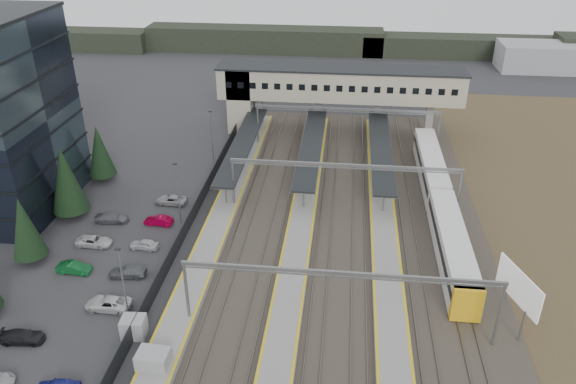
# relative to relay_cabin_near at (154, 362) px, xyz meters

# --- Properties ---
(ground) EXTENTS (220.00, 220.00, 0.00)m
(ground) POSITION_rel_relay_cabin_near_xyz_m (3.33, 14.39, -1.12)
(ground) COLOR #2B2B2D
(ground) RESTS_ON ground
(conifer_row) EXTENTS (4.42, 49.82, 9.50)m
(conifer_row) POSITION_rel_relay_cabin_near_xyz_m (-18.67, 10.52, 3.71)
(conifer_row) COLOR black
(conifer_row) RESTS_ON ground
(car_park) EXTENTS (10.49, 44.53, 1.28)m
(car_park) POSITION_rel_relay_cabin_near_xyz_m (-9.75, 6.69, -0.53)
(car_park) COLOR #B0B1B5
(car_park) RESTS_ON ground
(lampposts) EXTENTS (0.50, 53.25, 8.07)m
(lampposts) POSITION_rel_relay_cabin_near_xyz_m (-4.67, 15.64, 3.21)
(lampposts) COLOR gray
(lampposts) RESTS_ON ground
(fence) EXTENTS (0.08, 90.00, 2.00)m
(fence) POSITION_rel_relay_cabin_near_xyz_m (-3.17, 19.39, -0.12)
(fence) COLOR #26282B
(fence) RESTS_ON ground
(relay_cabin_near) EXTENTS (2.79, 2.11, 2.25)m
(relay_cabin_near) POSITION_rel_relay_cabin_near_xyz_m (0.00, 0.00, 0.00)
(relay_cabin_near) COLOR #949799
(relay_cabin_near) RESTS_ON ground
(relay_cabin_far) EXTENTS (2.27, 1.93, 1.98)m
(relay_cabin_far) POSITION_rel_relay_cabin_near_xyz_m (-3.31, 4.22, -0.13)
(relay_cabin_far) COLOR #949799
(relay_cabin_far) RESTS_ON ground
(rail_corridor) EXTENTS (34.00, 90.00, 0.92)m
(rail_corridor) POSITION_rel_relay_cabin_near_xyz_m (12.66, 19.39, -0.84)
(rail_corridor) COLOR #332C27
(rail_corridor) RESTS_ON ground
(canopies) EXTENTS (23.10, 30.00, 3.28)m
(canopies) POSITION_rel_relay_cabin_near_xyz_m (10.33, 41.39, 2.80)
(canopies) COLOR black
(canopies) RESTS_ON ground
(footbridge) EXTENTS (40.40, 6.40, 11.20)m
(footbridge) POSITION_rel_relay_cabin_near_xyz_m (11.03, 56.38, 6.81)
(footbridge) COLOR tan
(footbridge) RESTS_ON ground
(gantries) EXTENTS (28.40, 62.28, 7.17)m
(gantries) POSITION_rel_relay_cabin_near_xyz_m (15.33, 17.39, 4.87)
(gantries) COLOR gray
(gantries) RESTS_ON ground
(train) EXTENTS (2.91, 40.41, 3.66)m
(train) POSITION_rel_relay_cabin_near_xyz_m (27.33, 29.06, 0.96)
(train) COLOR silver
(train) RESTS_ON ground
(billboard) EXTENTS (2.34, 6.30, 5.75)m
(billboard) POSITION_rel_relay_cabin_near_xyz_m (31.82, 10.00, 2.78)
(billboard) COLOR gray
(billboard) RESTS_ON ground
(treeline_far) EXTENTS (170.00, 19.00, 7.00)m
(treeline_far) POSITION_rel_relay_cabin_near_xyz_m (27.13, 106.66, 1.82)
(treeline_far) COLOR black
(treeline_far) RESTS_ON ground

